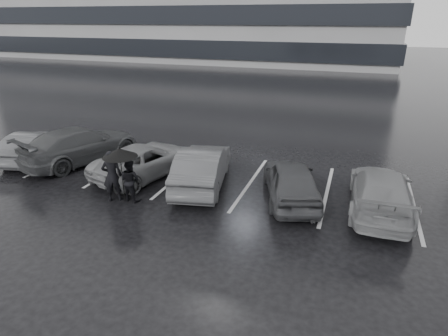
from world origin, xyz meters
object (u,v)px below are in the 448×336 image
Objects in this scene: pedestrian_left at (112,176)px; pedestrian_right at (130,180)px; car_west_a at (202,166)px; car_west_c at (80,145)px; car_main at (291,181)px; car_west_d at (33,146)px; car_west_b at (145,160)px; car_east at (381,191)px.

pedestrian_left is 1.22× the size of pedestrian_right.
car_west_c reaches higher than car_west_a.
pedestrian_right is at bearing 2.23° from car_main.
car_west_a reaches higher than car_main.
car_main reaches higher than car_west_d.
car_west_a is at bearing 166.25° from car_west_d.
car_main is at bearing -168.65° from car_west_b.
car_west_b is (-2.49, 0.15, -0.11)m from car_west_a.
car_main is at bearing 171.52° from pedestrian_left.
pedestrian_right is (-5.04, -1.88, 0.05)m from car_main.
pedestrian_right is at bearing 14.03° from car_east.
car_west_a is at bearing -19.45° from car_main.
pedestrian_left is at bearing 160.50° from car_west_c.
car_main is 0.87× the size of car_east.
car_west_d is at bearing -50.43° from pedestrian_left.
car_main is 0.89× the size of car_west_b.
car_east reaches higher than car_west_b.
car_west_c reaches higher than car_east.
car_east is at bearing -155.30° from pedestrian_right.
car_west_b is at bearing -168.71° from car_west_c.
car_west_a is 2.65m from pedestrian_right.
car_west_a is 3.03× the size of pedestrian_right.
car_west_d is at bearing 31.27° from car_west_c.
pedestrian_left is (-5.58, -2.08, 0.21)m from car_main.
car_west_b is at bearing -0.91° from car_east.
pedestrian_right is (6.15, -2.01, 0.11)m from car_west_d.
car_west_d is at bearing -12.75° from car_west_a.
car_west_a is 7.94m from car_west_d.
pedestrian_right is at bearing 171.05° from pedestrian_left.
car_west_d is at bearing 14.44° from car_west_b.
car_west_b is at bearing 167.62° from car_west_d.
car_west_d is (-11.19, 0.12, -0.06)m from car_main.
car_west_d reaches higher than car_west_b.
pedestrian_left reaches higher than car_main.
car_west_a is (-3.25, 0.07, 0.05)m from car_main.
pedestrian_right is (4.05, -2.50, -0.01)m from car_west_c.
car_east is at bearing -166.63° from car_west_b.
car_west_a is at bearing -122.67° from pedestrian_right.
car_west_a is 0.99× the size of car_west_b.
car_west_d is (-5.45, -0.09, 0.00)m from car_west_b.
car_main is 9.11m from car_west_c.
car_east reaches higher than car_west_d.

